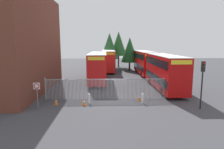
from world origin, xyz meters
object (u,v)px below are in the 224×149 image
Objects in this scene: double_decker_bus_behind_fence_left at (98,66)px; traffic_light_kerbside at (203,76)px; speed_limit_sign_post at (37,89)px; double_decker_bus_far_back at (108,60)px; bollard_center_front at (142,98)px; bollard_near_left at (89,99)px; double_decker_bus_behind_fence_right at (145,62)px; traffic_cone_mid_forecourt at (139,98)px; traffic_cone_near_kerb at (84,102)px; double_decker_bus_near_gate at (164,71)px; traffic_cone_by_gate at (56,102)px.

double_decker_bus_behind_fence_left reaches higher than traffic_light_kerbside.
double_decker_bus_behind_fence_left is at bearing 67.54° from speed_limit_sign_post.
double_decker_bus_far_back is 23.15m from bollard_center_front.
bollard_near_left and bollard_center_front have the same top height.
double_decker_bus_behind_fence_right is at bearing 54.38° from speed_limit_sign_post.
traffic_cone_near_kerb is at bearing -166.22° from traffic_cone_mid_forecourt.
double_decker_bus_near_gate is 4.50× the size of speed_limit_sign_post.
traffic_cone_mid_forecourt is at bearing -65.74° from double_decker_bus_behind_fence_left.
double_decker_bus_behind_fence_left is 18.32× the size of traffic_cone_mid_forecourt.
double_decker_bus_far_back reaches higher than traffic_cone_by_gate.
double_decker_bus_far_back is 2.51× the size of traffic_light_kerbside.
double_decker_bus_near_gate is at bearing 97.20° from traffic_light_kerbside.
traffic_light_kerbside is at bearing -3.14° from speed_limit_sign_post.
bollard_near_left is (-2.27, -22.79, -1.95)m from double_decker_bus_far_back.
traffic_cone_near_kerb is 11.05m from traffic_light_kerbside.
traffic_cone_mid_forecourt is at bearing 99.33° from bollard_center_front.
bollard_center_front is (-3.88, -18.04, -1.95)m from double_decker_bus_behind_fence_right.
double_decker_bus_near_gate is at bearing 26.80° from speed_limit_sign_post.
traffic_cone_by_gate is (-5.43, -23.06, -2.13)m from double_decker_bus_far_back.
double_decker_bus_behind_fence_left is at bearing -141.49° from double_decker_bus_behind_fence_right.
double_decker_bus_behind_fence_left and double_decker_bus_far_back have the same top height.
traffic_cone_near_kerb is at bearing -117.41° from double_decker_bus_behind_fence_right.
double_decker_bus_behind_fence_right reaches higher than traffic_cone_mid_forecourt.
traffic_cone_near_kerb is at bearing 8.74° from speed_limit_sign_post.
bollard_near_left is 1.61× the size of traffic_cone_by_gate.
traffic_cone_by_gate is at bearing -178.80° from bollard_center_front.
traffic_light_kerbside is at bearing -82.80° from double_decker_bus_near_gate.
double_decker_bus_far_back is 22.27m from traffic_cone_mid_forecourt.
double_decker_bus_behind_fence_right is 11.38× the size of bollard_center_front.
traffic_light_kerbside is at bearing -87.08° from double_decker_bus_behind_fence_right.
traffic_cone_mid_forecourt is (4.62, -10.26, -2.13)m from double_decker_bus_behind_fence_left.
double_decker_bus_behind_fence_right is 18.55m from bollard_center_front.
double_decker_bus_near_gate is at bearing -89.82° from double_decker_bus_behind_fence_right.
bollard_center_front is at bearing -82.60° from double_decker_bus_far_back.
speed_limit_sign_post is (-1.43, -0.93, 1.49)m from traffic_cone_by_gate.
double_decker_bus_near_gate reaches higher than bollard_near_left.
speed_limit_sign_post reaches higher than bollard_near_left.
traffic_light_kerbside is (10.14, -2.01, 2.51)m from bollard_near_left.
traffic_cone_near_kerb is at bearing -146.76° from double_decker_bus_near_gate.
bollard_near_left is 0.40× the size of speed_limit_sign_post.
traffic_cone_by_gate is at bearing 172.55° from traffic_light_kerbside.
traffic_cone_mid_forecourt is at bearing 150.86° from traffic_light_kerbside.
double_decker_bus_behind_fence_left reaches higher than speed_limit_sign_post.
bollard_near_left is 10.64m from traffic_light_kerbside.
double_decker_bus_far_back is (1.80, 11.73, 0.00)m from double_decker_bus_behind_fence_left.
bollard_near_left is 1.61× the size of traffic_cone_mid_forecourt.
traffic_cone_by_gate is at bearing -153.97° from double_decker_bus_near_gate.
traffic_light_kerbside is at bearing -7.74° from traffic_cone_near_kerb.
traffic_light_kerbside is (14.73, -0.81, 1.21)m from speed_limit_sign_post.
traffic_cone_near_kerb is (-5.57, -1.37, 0.00)m from traffic_cone_mid_forecourt.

